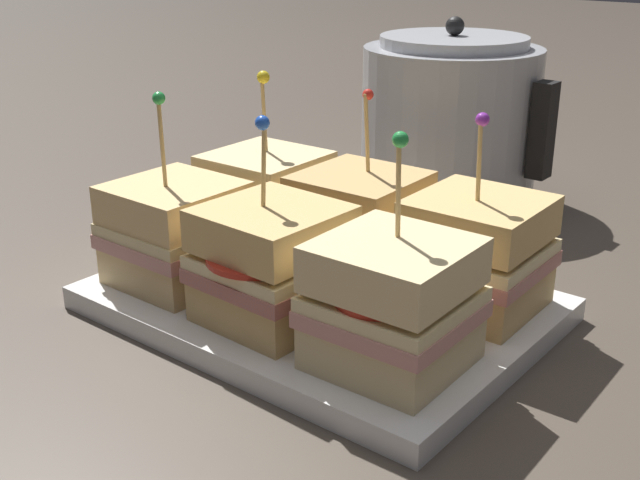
{
  "coord_description": "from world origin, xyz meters",
  "views": [
    {
      "loc": [
        0.36,
        -0.44,
        0.28
      ],
      "look_at": [
        0.0,
        0.0,
        0.06
      ],
      "focal_mm": 45.0,
      "sensor_mm": 36.0,
      "label": 1
    }
  ],
  "objects_px": {
    "sandwich_front_left": "(176,232)",
    "sandwich_back_left": "(266,201)",
    "serving_platter": "(320,303)",
    "sandwich_back_right": "(476,254)",
    "sandwich_back_center": "(361,225)",
    "kettle_steel": "(450,120)",
    "sandwich_front_center": "(271,264)",
    "sandwich_front_right": "(393,304)"
  },
  "relations": [
    {
      "from": "sandwich_front_right",
      "to": "sandwich_back_center",
      "type": "xyz_separation_m",
      "value": [
        -0.1,
        0.11,
        -0.0
      ]
    },
    {
      "from": "sandwich_front_left",
      "to": "sandwich_back_right",
      "type": "height_order",
      "value": "sandwich_front_left"
    },
    {
      "from": "sandwich_back_center",
      "to": "kettle_steel",
      "type": "bearing_deg",
      "value": 106.11
    },
    {
      "from": "sandwich_front_left",
      "to": "sandwich_front_center",
      "type": "relative_size",
      "value": 1.03
    },
    {
      "from": "serving_platter",
      "to": "sandwich_front_left",
      "type": "height_order",
      "value": "sandwich_front_left"
    },
    {
      "from": "sandwich_front_left",
      "to": "sandwich_back_center",
      "type": "height_order",
      "value": "sandwich_front_left"
    },
    {
      "from": "sandwich_back_left",
      "to": "sandwich_front_center",
      "type": "bearing_deg",
      "value": -46.1
    },
    {
      "from": "sandwich_front_right",
      "to": "sandwich_back_right",
      "type": "distance_m",
      "value": 0.11
    },
    {
      "from": "serving_platter",
      "to": "sandwich_back_left",
      "type": "bearing_deg",
      "value": 154.01
    },
    {
      "from": "sandwich_front_left",
      "to": "kettle_steel",
      "type": "height_order",
      "value": "kettle_steel"
    },
    {
      "from": "sandwich_front_left",
      "to": "sandwich_front_center",
      "type": "distance_m",
      "value": 0.1
    },
    {
      "from": "serving_platter",
      "to": "sandwich_front_left",
      "type": "distance_m",
      "value": 0.13
    },
    {
      "from": "sandwich_back_left",
      "to": "kettle_steel",
      "type": "bearing_deg",
      "value": 85.27
    },
    {
      "from": "sandwich_front_right",
      "to": "sandwich_back_left",
      "type": "xyz_separation_m",
      "value": [
        -0.2,
        0.1,
        0.0
      ]
    },
    {
      "from": "sandwich_front_left",
      "to": "sandwich_back_left",
      "type": "bearing_deg",
      "value": 87.04
    },
    {
      "from": "sandwich_back_center",
      "to": "kettle_steel",
      "type": "height_order",
      "value": "kettle_steel"
    },
    {
      "from": "sandwich_front_left",
      "to": "sandwich_front_right",
      "type": "bearing_deg",
      "value": -0.97
    },
    {
      "from": "sandwich_front_left",
      "to": "serving_platter",
      "type": "bearing_deg",
      "value": 25.9
    },
    {
      "from": "serving_platter",
      "to": "sandwich_front_center",
      "type": "distance_m",
      "value": 0.07
    },
    {
      "from": "serving_platter",
      "to": "kettle_steel",
      "type": "relative_size",
      "value": 1.55
    },
    {
      "from": "sandwich_front_left",
      "to": "sandwich_front_right",
      "type": "relative_size",
      "value": 1.01
    },
    {
      "from": "serving_platter",
      "to": "sandwich_back_center",
      "type": "relative_size",
      "value": 2.21
    },
    {
      "from": "serving_platter",
      "to": "sandwich_front_center",
      "type": "xyz_separation_m",
      "value": [
        -0.0,
        -0.05,
        0.05
      ]
    },
    {
      "from": "sandwich_back_center",
      "to": "sandwich_back_right",
      "type": "xyz_separation_m",
      "value": [
        0.1,
        0.0,
        0.0
      ]
    },
    {
      "from": "serving_platter",
      "to": "kettle_steel",
      "type": "distance_m",
      "value": 0.34
    },
    {
      "from": "sandwich_front_right",
      "to": "sandwich_back_right",
      "type": "height_order",
      "value": "sandwich_front_right"
    },
    {
      "from": "sandwich_back_right",
      "to": "kettle_steel",
      "type": "distance_m",
      "value": 0.33
    },
    {
      "from": "sandwich_front_left",
      "to": "sandwich_back_left",
      "type": "xyz_separation_m",
      "value": [
        0.01,
        0.1,
        0.0
      ]
    },
    {
      "from": "serving_platter",
      "to": "sandwich_back_right",
      "type": "bearing_deg",
      "value": 27.77
    },
    {
      "from": "sandwich_front_right",
      "to": "sandwich_back_right",
      "type": "bearing_deg",
      "value": 89.85
    },
    {
      "from": "sandwich_front_right",
      "to": "sandwich_back_left",
      "type": "height_order",
      "value": "sandwich_back_left"
    },
    {
      "from": "sandwich_front_center",
      "to": "sandwich_back_right",
      "type": "xyz_separation_m",
      "value": [
        0.11,
        0.11,
        -0.0
      ]
    },
    {
      "from": "sandwich_back_center",
      "to": "sandwich_back_right",
      "type": "distance_m",
      "value": 0.1
    },
    {
      "from": "sandwich_front_left",
      "to": "sandwich_back_center",
      "type": "distance_m",
      "value": 0.15
    },
    {
      "from": "sandwich_front_right",
      "to": "sandwich_back_center",
      "type": "bearing_deg",
      "value": 134.04
    },
    {
      "from": "sandwich_front_right",
      "to": "kettle_steel",
      "type": "xyz_separation_m",
      "value": [
        -0.18,
        0.38,
        0.03
      ]
    },
    {
      "from": "serving_platter",
      "to": "sandwich_back_right",
      "type": "distance_m",
      "value": 0.13
    },
    {
      "from": "sandwich_back_center",
      "to": "sandwich_front_right",
      "type": "bearing_deg",
      "value": -45.96
    },
    {
      "from": "sandwich_front_right",
      "to": "sandwich_front_left",
      "type": "bearing_deg",
      "value": 179.03
    },
    {
      "from": "kettle_steel",
      "to": "sandwich_front_right",
      "type": "bearing_deg",
      "value": -64.52
    },
    {
      "from": "kettle_steel",
      "to": "sandwich_front_center",
      "type": "bearing_deg",
      "value": -78.6
    },
    {
      "from": "sandwich_front_center",
      "to": "sandwich_back_left",
      "type": "distance_m",
      "value": 0.14
    }
  ]
}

